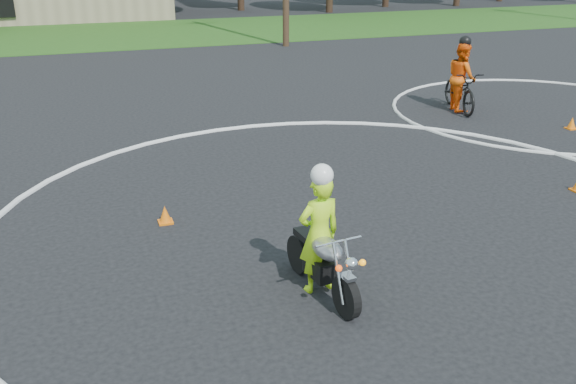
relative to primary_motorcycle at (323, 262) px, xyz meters
name	(u,v)px	position (x,y,z in m)	size (l,w,h in m)	color
ground	(443,309)	(1.34, -0.86, -0.48)	(120.00, 120.00, 0.00)	black
grass_strip	(153,33)	(1.34, 26.14, -0.47)	(120.00, 10.00, 0.02)	#1E4714
course_markings	(421,178)	(3.51, 3.49, -0.47)	(19.05, 19.05, 0.12)	silver
primary_motorcycle	(323,262)	(0.00, 0.00, 0.00)	(0.65, 1.86, 0.98)	black
rider_primary_grp	(319,231)	(-0.01, 0.13, 0.40)	(0.64, 0.46, 1.82)	#BDFF1A
rider_second_grp	(461,84)	(7.25, 7.94, 0.24)	(1.16, 2.22, 2.03)	black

